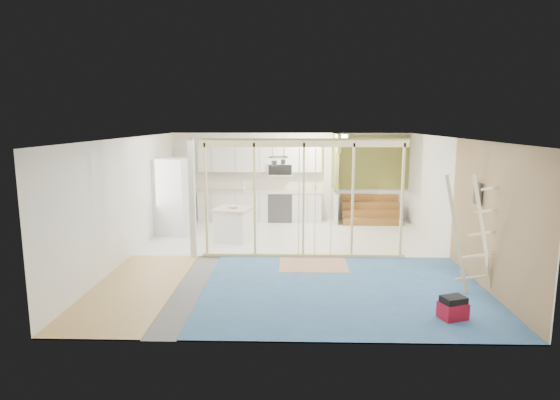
{
  "coord_description": "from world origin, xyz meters",
  "views": [
    {
      "loc": [
        0.06,
        -9.88,
        2.96
      ],
      "look_at": [
        -0.22,
        0.6,
        1.17
      ],
      "focal_mm": 30.0,
      "sensor_mm": 36.0,
      "label": 1
    }
  ],
  "objects_px": {
    "fridge": "(174,197)",
    "ladder": "(474,234)",
    "toolbox": "(453,309)",
    "island": "(233,225)"
  },
  "relations": [
    {
      "from": "fridge",
      "to": "ladder",
      "type": "xyz_separation_m",
      "value": [
        6.18,
        -4.14,
        0.05
      ]
    },
    {
      "from": "ladder",
      "to": "fridge",
      "type": "bearing_deg",
      "value": 157.01
    },
    {
      "from": "fridge",
      "to": "toolbox",
      "type": "bearing_deg",
      "value": -32.43
    },
    {
      "from": "fridge",
      "to": "ladder",
      "type": "height_order",
      "value": "ladder"
    },
    {
      "from": "island",
      "to": "toolbox",
      "type": "relative_size",
      "value": 2.24
    },
    {
      "from": "fridge",
      "to": "ladder",
      "type": "relative_size",
      "value": 0.97
    },
    {
      "from": "fridge",
      "to": "ladder",
      "type": "bearing_deg",
      "value": -22.77
    },
    {
      "from": "island",
      "to": "toolbox",
      "type": "height_order",
      "value": "island"
    },
    {
      "from": "fridge",
      "to": "toolbox",
      "type": "xyz_separation_m",
      "value": [
        5.52,
        -5.24,
        -0.83
      ]
    },
    {
      "from": "island",
      "to": "ladder",
      "type": "xyz_separation_m",
      "value": [
        4.54,
        -3.48,
        0.64
      ]
    }
  ]
}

